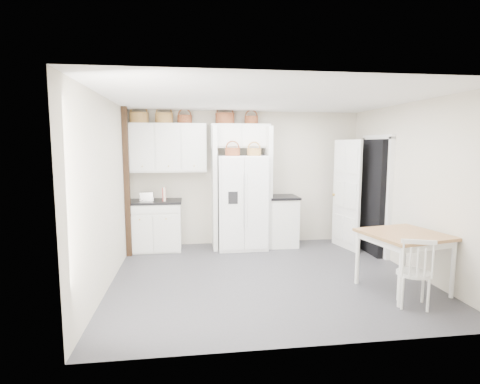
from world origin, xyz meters
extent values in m
plane|color=#44434B|center=(0.00, 0.00, 0.00)|extent=(4.50, 4.50, 0.00)
plane|color=white|center=(0.00, 0.00, 2.60)|extent=(4.50, 4.50, 0.00)
plane|color=beige|center=(0.00, 2.00, 1.30)|extent=(4.50, 0.00, 4.50)
plane|color=beige|center=(-2.25, 0.00, 1.30)|extent=(0.00, 4.00, 4.00)
plane|color=beige|center=(2.25, 0.00, 1.30)|extent=(0.00, 4.00, 4.00)
cube|color=white|center=(-0.15, 1.63, 0.88)|extent=(0.91, 0.73, 1.76)
cube|color=white|center=(-1.78, 1.70, 0.45)|extent=(0.96, 0.61, 0.89)
cube|color=white|center=(0.66, 1.70, 0.47)|extent=(0.53, 0.63, 0.93)
cube|color=olive|center=(1.70, -0.78, 0.40)|extent=(1.12, 1.12, 0.79)
cube|color=white|center=(1.55, -1.27, 0.41)|extent=(0.51, 0.49, 0.82)
cube|color=black|center=(-1.78, 1.70, 0.91)|extent=(1.00, 0.65, 0.04)
cube|color=black|center=(0.66, 1.70, 0.95)|extent=(0.57, 0.68, 0.04)
cube|color=silver|center=(-1.90, 1.64, 1.01)|extent=(0.24, 0.14, 0.16)
cube|color=#A62F2A|center=(-1.59, 1.62, 1.06)|extent=(0.06, 0.17, 0.25)
cube|color=#ECE6CD|center=(-1.58, 1.62, 1.06)|extent=(0.05, 0.17, 0.25)
cylinder|color=olive|center=(-2.02, 1.83, 2.45)|extent=(0.34, 0.34, 0.19)
cylinder|color=olive|center=(-1.57, 1.83, 2.45)|extent=(0.32, 0.32, 0.19)
cylinder|color=#561D10|center=(-1.19, 1.83, 2.43)|extent=(0.27, 0.27, 0.15)
cylinder|color=#561D10|center=(-0.44, 1.83, 2.45)|extent=(0.36, 0.36, 0.20)
cylinder|color=#561D10|center=(0.06, 1.83, 2.42)|extent=(0.26, 0.26, 0.15)
cylinder|color=#561D10|center=(-0.33, 1.53, 1.83)|extent=(0.27, 0.27, 0.15)
cylinder|color=olive|center=(0.07, 1.53, 1.83)|extent=(0.26, 0.26, 0.14)
cube|color=white|center=(-1.50, 1.83, 1.90)|extent=(1.40, 0.34, 0.90)
cube|color=white|center=(-0.15, 1.83, 2.12)|extent=(1.12, 0.34, 0.45)
cube|color=white|center=(-0.66, 1.70, 1.15)|extent=(0.08, 0.60, 2.30)
cube|color=white|center=(0.36, 1.70, 1.15)|extent=(0.08, 0.60, 2.30)
cube|color=black|center=(-2.20, 1.35, 1.30)|extent=(0.09, 0.09, 2.60)
cube|color=black|center=(2.16, 1.00, 1.02)|extent=(0.18, 0.85, 2.05)
cube|color=white|center=(1.80, 1.33, 1.02)|extent=(0.21, 0.79, 2.05)
camera|label=1|loc=(-1.12, -5.30, 1.95)|focal=28.00mm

